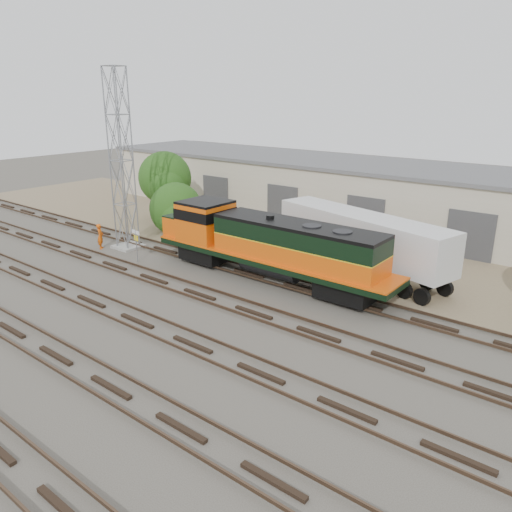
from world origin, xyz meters
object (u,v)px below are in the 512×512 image
Objects in this scene: signal_tower at (122,164)px; semi_trailer at (364,238)px; locomotive at (266,244)px; worker at (100,236)px.

signal_tower is 0.99× the size of semi_trailer.
locomotive reaches higher than worker.
signal_tower reaches higher than semi_trailer.
semi_trailer is at bearing 46.36° from locomotive.
locomotive is 6.26m from semi_trailer.
signal_tower is (-12.15, -1.18, 3.95)m from locomotive.
locomotive is 12.83m from signal_tower.
semi_trailer is at bearing 19.12° from signal_tower.
worker is (-13.56, -2.59, -1.37)m from locomotive.
signal_tower is 17.84m from semi_trailer.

